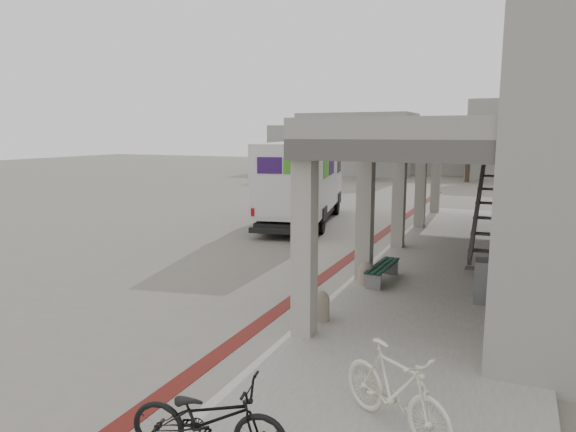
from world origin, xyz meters
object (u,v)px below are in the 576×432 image
at_px(fedex_truck, 302,181).
at_px(utility_cabinet, 484,281).
at_px(bench, 382,269).
at_px(bicycle_cream, 395,389).
at_px(bicycle_black, 208,418).

height_order(fedex_truck, utility_cabinet, fedex_truck).
relative_size(bench, bicycle_cream, 1.01).
height_order(bench, utility_cabinet, utility_cabinet).
bearing_deg(bench, bicycle_cream, -72.22).
xyz_separation_m(utility_cabinet, bicycle_cream, (-0.70, -5.68, 0.08)).
distance_m(bench, utility_cabinet, 2.49).
xyz_separation_m(bench, bicycle_black, (-0.10, -7.74, 0.18)).
xyz_separation_m(bench, bicycle_cream, (1.70, -6.32, 0.24)).
distance_m(fedex_truck, bench, 9.28).
xyz_separation_m(fedex_truck, bench, (5.27, -7.51, -1.38)).
bearing_deg(bench, fedex_truck, 127.80).
bearing_deg(fedex_truck, bicycle_cream, -75.11).
bearing_deg(utility_cabinet, bicycle_cream, -101.35).
bearing_deg(utility_cabinet, bench, 160.78).
distance_m(bench, bicycle_cream, 6.55).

